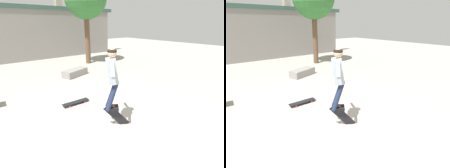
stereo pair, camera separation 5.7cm
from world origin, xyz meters
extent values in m
plane|color=#A39E93|center=(0.00, 0.00, 0.00)|extent=(40.00, 40.00, 0.00)
cube|color=gray|center=(0.00, 9.62, 1.65)|extent=(14.93, 0.40, 3.31)
cube|color=#335147|center=(0.00, 9.62, 3.43)|extent=(15.68, 0.52, 0.25)
cylinder|color=brown|center=(3.56, 6.40, 1.47)|extent=(0.31, 0.31, 2.94)
cube|color=gray|center=(1.52, 4.32, 0.17)|extent=(1.41, 0.94, 0.34)
cube|color=#B7B7BC|center=(1.61, 4.08, 0.33)|extent=(1.24, 0.49, 0.02)
cube|color=#9EA8B2|center=(0.18, -0.19, 1.42)|extent=(0.44, 0.45, 0.60)
sphere|color=tan|center=(0.18, -0.19, 1.83)|extent=(0.29, 0.29, 0.21)
ellipsoid|color=black|center=(0.18, -0.19, 1.86)|extent=(0.31, 0.31, 0.12)
cylinder|color=#1E2847|center=(0.23, -0.12, 0.82)|extent=(0.29, 0.33, 0.74)
cube|color=black|center=(0.25, -0.14, 0.48)|extent=(0.27, 0.24, 0.07)
cylinder|color=#1E2847|center=(0.13, -0.26, 0.82)|extent=(0.36, 0.23, 0.74)
cube|color=black|center=(0.15, -0.28, 0.48)|extent=(0.27, 0.24, 0.07)
cylinder|color=#9EA8B2|center=(0.40, 0.11, 1.55)|extent=(0.36, 0.45, 0.30)
cylinder|color=#9EA8B2|center=(-0.04, -0.49, 1.55)|extent=(0.36, 0.45, 0.30)
cube|color=black|center=(0.25, -0.29, 0.27)|extent=(0.61, 0.32, 0.73)
cylinder|color=#DB3D33|center=(0.49, -0.37, 0.17)|extent=(0.07, 0.07, 0.06)
cylinder|color=#DB3D33|center=(0.35, -0.26, 0.02)|extent=(0.07, 0.07, 0.06)
cylinder|color=#DB3D33|center=(0.19, -0.24, 0.54)|extent=(0.07, 0.07, 0.06)
cylinder|color=#DB3D33|center=(0.06, -0.13, 0.39)|extent=(0.07, 0.07, 0.06)
cube|color=black|center=(0.04, 1.46, 0.07)|extent=(0.87, 0.21, 0.02)
cylinder|color=#DB3D33|center=(0.30, 1.57, 0.03)|extent=(0.05, 0.02, 0.05)
cylinder|color=#DB3D33|center=(0.30, 1.35, 0.03)|extent=(0.05, 0.02, 0.05)
cylinder|color=#DB3D33|center=(-0.23, 1.57, 0.03)|extent=(0.05, 0.02, 0.05)
cylinder|color=#DB3D33|center=(-0.23, 1.35, 0.03)|extent=(0.05, 0.02, 0.05)
camera|label=1|loc=(-2.25, -3.19, 2.45)|focal=28.00mm
camera|label=2|loc=(-2.20, -3.22, 2.45)|focal=28.00mm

